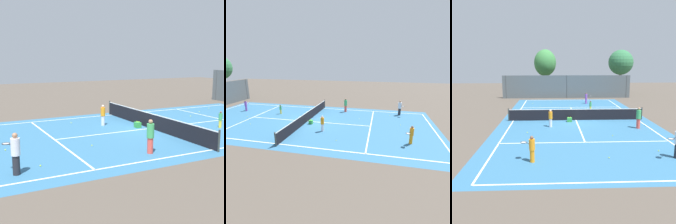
# 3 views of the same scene
# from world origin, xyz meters

# --- Properties ---
(ground_plane) EXTENTS (80.00, 80.00, 0.00)m
(ground_plane) POSITION_xyz_m (0.00, 0.00, 0.00)
(ground_plane) COLOR brown
(court_surface) EXTENTS (13.00, 25.00, 0.01)m
(court_surface) POSITION_xyz_m (0.00, 0.00, 0.00)
(court_surface) COLOR teal
(court_surface) RESTS_ON ground_plane
(tennis_net) EXTENTS (11.90, 0.10, 1.10)m
(tennis_net) POSITION_xyz_m (0.00, 0.00, 0.51)
(tennis_net) COLOR #333833
(tennis_net) RESTS_ON ground_plane
(player_0) EXTENTS (0.23, 0.23, 1.10)m
(player_0) POSITION_xyz_m (1.91, 4.13, 0.56)
(player_0) COLOR yellow
(player_0) RESTS_ON ground_plane
(player_1) EXTENTS (0.30, 0.30, 1.41)m
(player_1) POSITION_xyz_m (-2.23, -2.35, 0.72)
(player_1) COLOR silver
(player_1) RESTS_ON ground_plane
(player_4) EXTENTS (0.35, 0.35, 1.66)m
(player_4) POSITION_xyz_m (4.56, -3.08, 0.85)
(player_4) COLOR #E54C3F
(player_4) RESTS_ON ground_plane
(player_5) EXTENTS (0.92, 0.67, 1.69)m
(player_5) POSITION_xyz_m (4.57, -9.35, 0.87)
(player_5) COLOR #232328
(player_5) RESTS_ON ground_plane
(ball_crate) EXTENTS (0.41, 0.34, 0.43)m
(ball_crate) POSITION_xyz_m (-0.61, -0.61, 0.18)
(ball_crate) COLOR green
(ball_crate) RESTS_ON ground_plane
(tennis_ball_1) EXTENTS (0.07, 0.07, 0.07)m
(tennis_ball_1) POSITION_xyz_m (-3.92, -4.00, 0.03)
(tennis_ball_1) COLOR #CCE533
(tennis_ball_1) RESTS_ON ground_plane
(tennis_ball_3) EXTENTS (0.07, 0.07, 0.07)m
(tennis_ball_3) POSITION_xyz_m (-2.13, 5.13, 0.03)
(tennis_ball_3) COLOR #CCE533
(tennis_ball_3) RESTS_ON ground_plane
(tennis_ball_4) EXTENTS (0.07, 0.07, 0.07)m
(tennis_ball_4) POSITION_xyz_m (-3.49, 7.21, 0.03)
(tennis_ball_4) COLOR #CCE533
(tennis_ball_4) RESTS_ON ground_plane
(tennis_ball_5) EXTENTS (0.07, 0.07, 0.07)m
(tennis_ball_5) POSITION_xyz_m (4.05, -8.27, 0.03)
(tennis_ball_5) COLOR #CCE533
(tennis_ball_5) RESTS_ON ground_plane
(tennis_ball_6) EXTENTS (0.07, 0.07, 0.07)m
(tennis_ball_6) POSITION_xyz_m (4.63, 0.75, 0.03)
(tennis_ball_6) COLOR #CCE533
(tennis_ball_6) RESTS_ON ground_plane
(tennis_ball_7) EXTENTS (0.07, 0.07, 0.07)m
(tennis_ball_7) POSITION_xyz_m (-4.49, 9.23, 0.03)
(tennis_ball_7) COLOR #CCE533
(tennis_ball_7) RESTS_ON ground_plane
(tennis_ball_9) EXTENTS (0.07, 0.07, 0.07)m
(tennis_ball_9) POSITION_xyz_m (0.94, -9.20, 0.03)
(tennis_ball_9) COLOR #CCE533
(tennis_ball_9) RESTS_ON ground_plane
(tennis_ball_10) EXTENTS (0.07, 0.07, 0.07)m
(tennis_ball_10) POSITION_xyz_m (2.11, -5.05, 0.03)
(tennis_ball_10) COLOR #CCE533
(tennis_ball_10) RESTS_ON ground_plane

